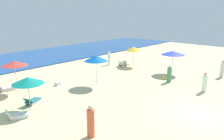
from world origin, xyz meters
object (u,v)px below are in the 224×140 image
at_px(umbrella_1, 15,63).
at_px(beachgoer_1, 91,122).
at_px(lounge_chair_0_1, 123,64).
at_px(lounge_chair_2_1, 32,101).
at_px(beachgoer_3, 222,69).
at_px(cooler_box_0, 58,84).
at_px(umbrella_3, 173,53).
at_px(beachgoer_4, 169,74).
at_px(umbrella_0, 134,49).
at_px(lounge_chair_2_0, 17,115).
at_px(umbrella_2, 28,80).
at_px(beachgoer_0, 109,58).
at_px(umbrella_4, 96,58).
at_px(beach_ball_1, 164,77).
at_px(beachgoer_2, 205,83).
at_px(lounge_chair_0_0, 126,63).
at_px(lounge_chair_1_0, 6,88).

relative_size(umbrella_1, beachgoer_1, 1.45).
bearing_deg(lounge_chair_0_1, lounge_chair_2_1, 114.01).
xyz_separation_m(umbrella_1, beachgoer_3, (15.41, -10.62, -1.57)).
relative_size(umbrella_1, cooler_box_0, 5.34).
relative_size(umbrella_3, beachgoer_3, 1.41).
xyz_separation_m(beachgoer_4, cooler_box_0, (-7.31, 6.71, -0.56)).
bearing_deg(umbrella_0, lounge_chair_2_0, -169.03).
relative_size(lounge_chair_2_1, cooler_box_0, 2.99).
relative_size(umbrella_2, beachgoer_3, 1.34).
distance_m(umbrella_3, beachgoer_0, 7.78).
xyz_separation_m(umbrella_3, beachgoer_1, (-14.09, -2.96, -1.36)).
distance_m(lounge_chair_0_1, umbrella_2, 14.35).
distance_m(umbrella_4, beach_ball_1, 6.90).
bearing_deg(umbrella_4, lounge_chair_2_1, 177.21).
distance_m(lounge_chair_2_1, umbrella_4, 6.32).
bearing_deg(beachgoer_2, umbrella_1, 82.31).
distance_m(lounge_chair_0_1, beachgoer_2, 10.83).
height_order(lounge_chair_0_1, beachgoer_4, beachgoer_4).
distance_m(umbrella_4, beachgoer_4, 6.80).
bearing_deg(lounge_chair_2_0, beach_ball_1, -81.14).
bearing_deg(beachgoer_1, beachgoer_4, 148.15).
relative_size(umbrella_3, cooler_box_0, 4.99).
height_order(umbrella_0, beachgoer_4, umbrella_0).
xyz_separation_m(umbrella_2, beachgoer_2, (11.18, -7.01, -1.29)).
bearing_deg(lounge_chair_0_0, cooler_box_0, 74.38).
height_order(beachgoer_1, beach_ball_1, beachgoer_1).
distance_m(umbrella_1, lounge_chair_2_1, 3.80).
bearing_deg(cooler_box_0, umbrella_4, 124.88).
bearing_deg(lounge_chair_2_1, umbrella_1, -32.52).
distance_m(lounge_chair_2_1, beachgoer_1, 6.25).
xyz_separation_m(lounge_chair_0_0, beachgoer_0, (-0.98, 1.76, 0.52)).
bearing_deg(umbrella_2, lounge_chair_1_0, 82.05).
xyz_separation_m(beachgoer_1, beachgoer_3, (16.15, -1.29, -0.03)).
distance_m(beachgoer_0, cooler_box_0, 9.12).
height_order(lounge_chair_2_1, beachgoer_2, beachgoer_2).
relative_size(lounge_chair_0_0, lounge_chair_1_0, 0.96).
bearing_deg(umbrella_0, umbrella_2, -170.14).
distance_m(umbrella_2, lounge_chair_2_0, 2.20).
bearing_deg(umbrella_4, beachgoer_0, 34.69).
distance_m(umbrella_2, beachgoer_1, 5.52).
bearing_deg(umbrella_1, cooler_box_0, -15.69).
bearing_deg(lounge_chair_0_0, lounge_chair_0_1, 54.77).
height_order(umbrella_1, beachgoer_4, umbrella_1).
bearing_deg(lounge_chair_2_0, umbrella_0, -60.21).
distance_m(beachgoer_4, beach_ball_1, 1.08).
height_order(lounge_chair_1_0, beachgoer_2, beachgoer_2).
relative_size(lounge_chair_0_0, beachgoer_4, 0.91).
distance_m(lounge_chair_0_0, lounge_chair_2_0, 15.81).
bearing_deg(umbrella_4, beachgoer_4, -39.67).
height_order(beachgoer_2, beachgoer_3, beachgoer_3).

